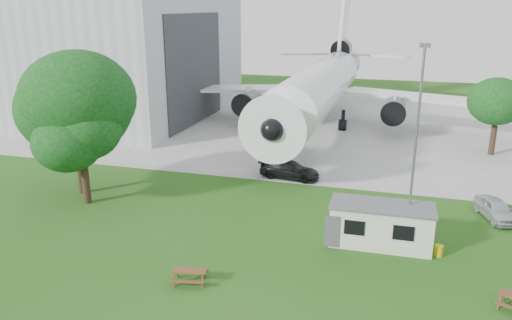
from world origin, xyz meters
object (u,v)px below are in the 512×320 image
(airliner, at_px, (322,83))
(picnic_west, at_px, (190,283))
(site_cabin, at_px, (381,225))
(hangar, at_px, (60,42))

(airliner, xyz_separation_m, picnic_west, (-0.78, -37.63, -5.27))
(picnic_west, bearing_deg, site_cabin, 27.56)
(site_cabin, bearing_deg, hangar, 145.79)
(hangar, relative_size, airliner, 0.90)
(site_cabin, xyz_separation_m, picnic_west, (-9.43, -7.44, -1.31))
(picnic_west, bearing_deg, hangar, 122.27)
(site_cabin, bearing_deg, airliner, 105.98)
(airliner, bearing_deg, site_cabin, -74.02)
(hangar, xyz_separation_m, site_cabin, (44.62, -30.33, -8.09))
(site_cabin, relative_size, picnic_west, 3.76)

